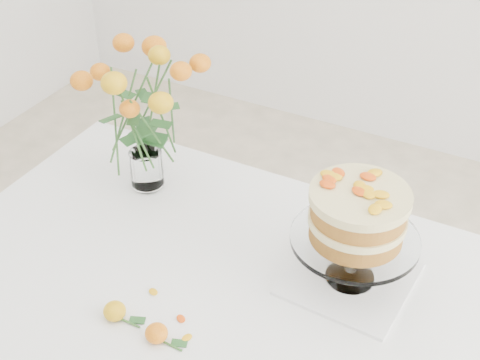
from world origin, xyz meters
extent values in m
cube|color=tan|center=(0.00, 0.00, 0.73)|extent=(1.40, 0.90, 0.04)
cylinder|color=tan|center=(-0.62, 0.37, 0.35)|extent=(0.06, 0.06, 0.71)
cube|color=white|center=(0.00, 0.00, 0.75)|extent=(1.42, 0.92, 0.01)
cube|color=white|center=(0.00, 0.46, 0.65)|extent=(1.42, 0.01, 0.20)
cube|color=white|center=(-0.71, 0.00, 0.65)|extent=(0.01, 0.92, 0.20)
cube|color=silver|center=(0.27, 0.15, 0.76)|extent=(0.29, 0.29, 0.01)
cylinder|color=white|center=(0.27, 0.15, 0.83)|extent=(0.03, 0.03, 0.09)
cylinder|color=white|center=(0.27, 0.15, 0.89)|extent=(0.29, 0.29, 0.01)
cylinder|color=#9E5F23|center=(0.27, 0.15, 0.91)|extent=(0.27, 0.27, 0.04)
cylinder|color=beige|center=(0.27, 0.15, 0.94)|extent=(0.28, 0.28, 0.02)
cylinder|color=#9E5F23|center=(0.27, 0.15, 0.97)|extent=(0.27, 0.27, 0.04)
cylinder|color=beige|center=(0.27, 0.15, 1.00)|extent=(0.28, 0.28, 0.02)
cylinder|color=white|center=(-0.36, 0.24, 0.76)|extent=(0.07, 0.07, 0.01)
cylinder|color=white|center=(-0.36, 0.24, 0.82)|extent=(0.09, 0.09, 0.10)
ellipsoid|color=orange|center=(-0.15, -0.20, 0.78)|extent=(0.05, 0.05, 0.04)
cylinder|color=#315E25|center=(-0.12, -0.20, 0.76)|extent=(0.06, 0.01, 0.01)
ellipsoid|color=#C74E09|center=(-0.03, -0.21, 0.78)|extent=(0.05, 0.05, 0.04)
cylinder|color=#315E25|center=(0.00, -0.21, 0.76)|extent=(0.06, 0.01, 0.00)
ellipsoid|color=#F8AE0F|center=(-0.12, -0.10, 0.76)|extent=(0.03, 0.02, 0.00)
ellipsoid|color=#F8AE0F|center=(-0.02, -0.14, 0.76)|extent=(0.03, 0.02, 0.00)
ellipsoid|color=#F8AE0F|center=(0.02, -0.18, 0.76)|extent=(0.03, 0.02, 0.00)
camera|label=1|loc=(0.57, -0.97, 1.87)|focal=50.00mm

